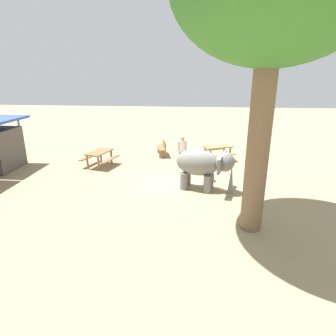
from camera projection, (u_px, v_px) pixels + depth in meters
ground_plane at (187, 185)px, 12.20m from camera, size 60.00×60.00×0.00m
elephant at (203, 165)px, 11.43m from camera, size 1.69×2.42×1.66m
person_handler at (182, 150)px, 14.15m from camera, size 0.32×0.49×1.62m
wooden_bench at (163, 147)px, 16.50m from camera, size 1.45×0.69×0.88m
picnic_table_near at (99, 155)px, 14.53m from camera, size 1.83×1.81×0.78m
picnic_table_far at (218, 149)px, 15.62m from camera, size 1.98×1.99×0.78m
feed_bucket at (210, 177)px, 12.64m from camera, size 0.36×0.36×0.32m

